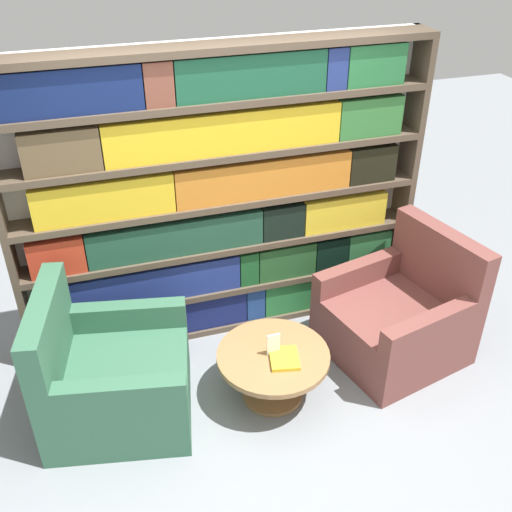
% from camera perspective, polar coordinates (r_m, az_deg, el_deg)
% --- Properties ---
extents(ground_plane, '(14.00, 14.00, 0.00)m').
position_cam_1_polar(ground_plane, '(4.20, 1.97, -16.55)').
color(ground_plane, gray).
extents(bookshelf, '(3.10, 0.30, 2.27)m').
position_cam_1_polar(bookshelf, '(4.49, -3.19, 5.28)').
color(bookshelf, silver).
rests_on(bookshelf, ground_plane).
extents(armchair_left, '(1.09, 1.07, 0.98)m').
position_cam_1_polar(armchair_left, '(4.23, -13.64, -11.20)').
color(armchair_left, '#336047').
rests_on(armchair_left, ground_plane).
extents(armchair_right, '(1.11, 1.09, 0.98)m').
position_cam_1_polar(armchair_right, '(4.75, 13.48, -5.65)').
color(armchair_right, brown).
rests_on(armchair_right, ground_plane).
extents(coffee_table, '(0.79, 0.79, 0.39)m').
position_cam_1_polar(coffee_table, '(4.25, 1.63, -10.41)').
color(coffee_table, olive).
rests_on(coffee_table, ground_plane).
extents(table_sign, '(0.09, 0.06, 0.17)m').
position_cam_1_polar(table_sign, '(4.13, 1.67, -8.54)').
color(table_sign, black).
rests_on(table_sign, coffee_table).
extents(stray_book, '(0.24, 0.27, 0.03)m').
position_cam_1_polar(stray_book, '(4.12, 2.71, -9.72)').
color(stray_book, gold).
rests_on(stray_book, coffee_table).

